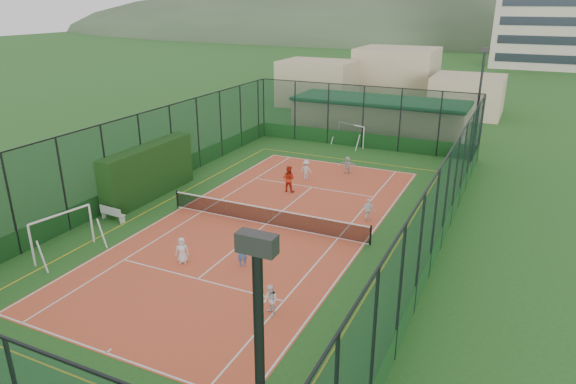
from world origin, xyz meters
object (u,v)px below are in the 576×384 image
child_near_left (182,250)px  white_bench (113,213)px  futsal_goal_near (63,234)px  child_far_right (368,210)px  clubhouse (379,116)px  child_far_back (347,165)px  coach (289,179)px  child_far_left (306,170)px  floodlight_ne (478,107)px  child_near_mid (242,254)px  child_near_right (270,301)px  futsal_goal_far (351,135)px

child_near_left → white_bench: bearing=131.4°
futsal_goal_near → child_near_left: (5.59, 1.62, -0.38)m
child_near_left → child_far_right: size_ratio=0.98×
clubhouse → child_far_back: clubhouse is taller
futsal_goal_near → coach: size_ratio=1.87×
futsal_goal_near → child_far_left: futsal_goal_near is taller
floodlight_ne → clubhouse: (-8.60, 5.40, -2.55)m
futsal_goal_near → child_far_right: bearing=-38.8°
futsal_goal_near → child_near_mid: 8.64m
clubhouse → coach: clubhouse is taller
child_near_right → child_far_back: 17.81m
child_far_right → child_far_back: 8.20m
floodlight_ne → white_bench: floodlight_ne is taller
futsal_goal_far → coach: bearing=-68.0°
futsal_goal_far → child_far_back: 7.37m
child_near_left → clubhouse: bearing=58.6°
child_far_left → child_far_back: size_ratio=1.10×
futsal_goal_near → futsal_goal_far: bearing=-2.4°
child_near_right → white_bench: bearing=-162.7°
futsal_goal_far → child_near_right: futsal_goal_far is taller
floodlight_ne → child_near_mid: (-7.42, -21.15, -3.50)m
child_near_left → coach: coach is taller
futsal_goal_far → white_bench: bearing=-86.4°
white_bench → child_far_back: size_ratio=1.30×
white_bench → child_near_mid: 9.10m
floodlight_ne → child_near_mid: bearing=-109.3°
coach → child_far_left: bearing=-92.3°
child_far_right → child_far_left: bearing=-51.7°
floodlight_ne → futsal_goal_near: size_ratio=2.64×
child_near_mid → child_near_right: 4.10m
futsal_goal_near → child_far_back: size_ratio=2.60×
futsal_goal_far → coach: 12.05m
child_near_mid → child_near_left: bearing=164.8°
futsal_goal_near → child_far_back: bearing=-13.9°
futsal_goal_near → child_far_right: futsal_goal_near is taller
floodlight_ne → futsal_goal_far: bearing=176.7°
futsal_goal_near → coach: 13.58m
white_bench → child_near_right: size_ratio=1.23×
child_far_back → coach: size_ratio=0.72×
white_bench → child_far_left: (6.84, 10.81, 0.24)m
floodlight_ne → coach: 15.35m
child_near_mid → futsal_goal_far: bearing=62.5°
floodlight_ne → white_bench: size_ratio=5.29×
futsal_goal_far → child_far_left: bearing=-67.6°
floodlight_ne → futsal_goal_near: 28.55m
white_bench → futsal_goal_far: 21.36m
child_near_right → child_far_back: size_ratio=1.05×
child_near_right → child_far_right: 10.27m
clubhouse → child_far_left: size_ratio=11.44×
child_near_mid → child_far_left: child_far_left is taller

